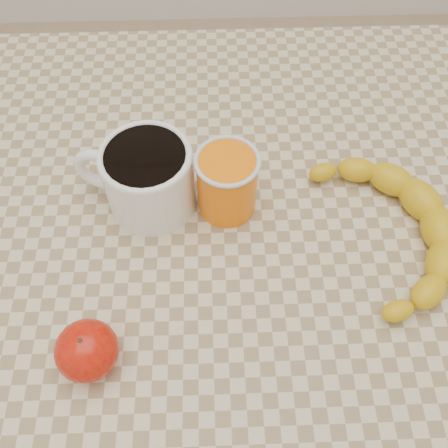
{
  "coord_description": "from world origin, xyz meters",
  "views": [
    {
      "loc": [
        -0.01,
        -0.32,
        1.28
      ],
      "look_at": [
        0.0,
        0.0,
        0.77
      ],
      "focal_mm": 40.0,
      "sensor_mm": 36.0,
      "label": 1
    }
  ],
  "objects_px": {
    "coffee_mug": "(146,176)",
    "orange_juice_glass": "(227,183)",
    "banana": "(392,229)",
    "apple": "(87,350)",
    "table": "(224,265)"
  },
  "relations": [
    {
      "from": "coffee_mug",
      "to": "orange_juice_glass",
      "type": "xyz_separation_m",
      "value": [
        0.1,
        -0.01,
        -0.0
      ]
    },
    {
      "from": "banana",
      "to": "coffee_mug",
      "type": "bearing_deg",
      "value": 161.41
    },
    {
      "from": "apple",
      "to": "banana",
      "type": "height_order",
      "value": "apple"
    },
    {
      "from": "table",
      "to": "banana",
      "type": "height_order",
      "value": "banana"
    },
    {
      "from": "coffee_mug",
      "to": "table",
      "type": "bearing_deg",
      "value": -29.33
    },
    {
      "from": "apple",
      "to": "orange_juice_glass",
      "type": "bearing_deg",
      "value": 52.62
    },
    {
      "from": "coffee_mug",
      "to": "banana",
      "type": "relative_size",
      "value": 0.57
    },
    {
      "from": "coffee_mug",
      "to": "orange_juice_glass",
      "type": "bearing_deg",
      "value": -5.81
    },
    {
      "from": "banana",
      "to": "apple",
      "type": "bearing_deg",
      "value": -163.72
    },
    {
      "from": "table",
      "to": "orange_juice_glass",
      "type": "distance_m",
      "value": 0.14
    },
    {
      "from": "apple",
      "to": "banana",
      "type": "relative_size",
      "value": 0.27
    },
    {
      "from": "coffee_mug",
      "to": "banana",
      "type": "bearing_deg",
      "value": -12.84
    },
    {
      "from": "table",
      "to": "orange_juice_glass",
      "type": "relative_size",
      "value": 8.8
    },
    {
      "from": "table",
      "to": "coffee_mug",
      "type": "xyz_separation_m",
      "value": [
        -0.09,
        0.05,
        0.14
      ]
    },
    {
      "from": "coffee_mug",
      "to": "banana",
      "type": "distance_m",
      "value": 0.3
    }
  ]
}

